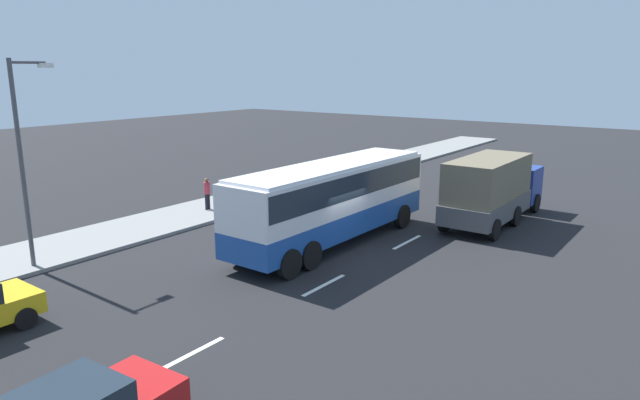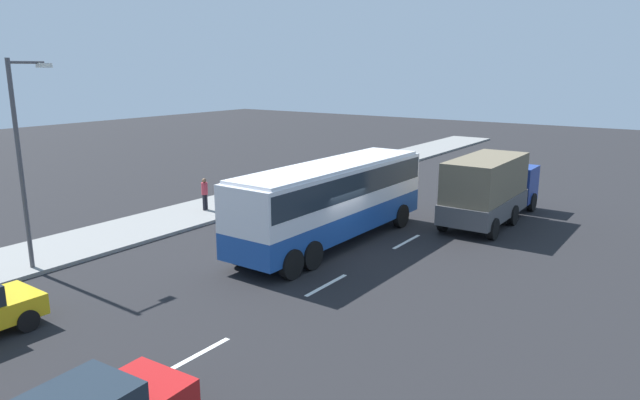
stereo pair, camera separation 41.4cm
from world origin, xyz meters
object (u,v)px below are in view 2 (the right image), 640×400
(coach_bus, at_px, (332,194))
(cargo_truck, at_px, (490,187))
(pedestrian_near_curb, at_px, (205,192))
(street_lamp, at_px, (23,152))

(coach_bus, bearing_deg, cargo_truck, -29.95)
(coach_bus, relative_size, pedestrian_near_curb, 6.66)
(coach_bus, height_order, cargo_truck, coach_bus)
(coach_bus, xyz_separation_m, cargo_truck, (7.26, -4.28, -0.41))
(coach_bus, xyz_separation_m, street_lamp, (-9.04, 7.14, 2.27))
(coach_bus, distance_m, pedestrian_near_curb, 8.35)
(cargo_truck, height_order, street_lamp, street_lamp)
(cargo_truck, bearing_deg, coach_bus, 149.38)
(cargo_truck, relative_size, pedestrian_near_curb, 4.78)
(pedestrian_near_curb, xyz_separation_m, street_lamp, (-9.58, -1.14, 3.29))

